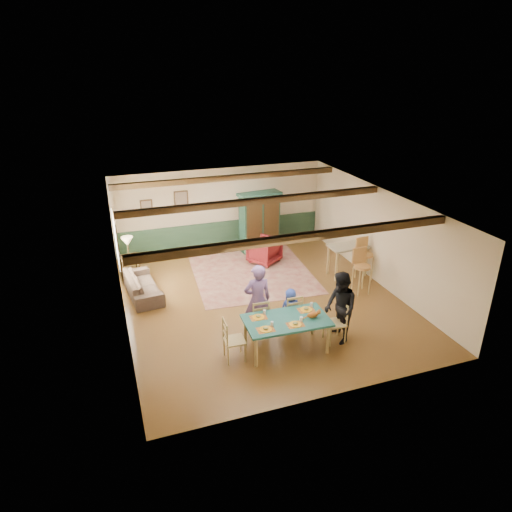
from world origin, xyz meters
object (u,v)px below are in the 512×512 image
object	(u,v)px
person_child	(290,309)
bar_stool_left	(362,272)
armchair	(264,251)
dining_chair_end_left	(234,339)
table_lamp	(128,247)
armoire	(259,222)
bar_stool_right	(365,259)
counter_table	(347,260)
dining_chair_end_right	(335,322)
cat	(313,314)
sofa	(142,285)
dining_chair_far_right	(292,312)
person_woman	(340,308)
dining_table	(286,335)
end_table	(130,267)
person_man	(257,300)
dining_chair_far_left	(258,317)

from	to	relation	value
person_child	bar_stool_left	size ratio (longest dim) A/B	0.81
armchair	bar_stool_left	world-z (taller)	bar_stool_left
bar_stool_left	person_child	bearing A→B (deg)	-158.60
dining_chair_end_left	table_lamp	distance (m)	5.11
table_lamp	person_child	bearing A→B (deg)	-50.47
armoire	bar_stool_right	distance (m)	3.76
table_lamp	armchair	bearing A→B (deg)	-3.12
dining_chair_end_left	counter_table	world-z (taller)	dining_chair_end_left
bar_stool_left	dining_chair_end_right	bearing A→B (deg)	-134.55
cat	armchair	distance (m)	4.79
sofa	armoire	bearing A→B (deg)	-70.24
armoire	dining_chair_far_right	bearing A→B (deg)	-108.06
cat	armoire	size ratio (longest dim) A/B	0.18
armchair	counter_table	bearing A→B (deg)	105.20
dining_chair_end_left	person_woman	xyz separation A→B (m)	(2.43, -0.09, 0.35)
dining_chair_end_right	armoire	bearing A→B (deg)	-179.95
armchair	bar_stool_left	size ratio (longest dim) A/B	0.68
dining_table	end_table	distance (m)	5.63
person_child	counter_table	distance (m)	3.46
dining_table	table_lamp	distance (m)	5.66
person_man	bar_stool_right	bearing A→B (deg)	-154.20
dining_chair_far_left	end_table	xyz separation A→B (m)	(-2.52, 4.09, -0.15)
person_woman	armchair	size ratio (longest dim) A/B	1.95
table_lamp	sofa	bearing A→B (deg)	-80.01
person_man	cat	distance (m)	1.33
dining_table	end_table	world-z (taller)	dining_table
sofa	cat	bearing A→B (deg)	-145.25
person_child	bar_stool_right	bearing A→B (deg)	-148.43
dining_table	dining_chair_far_right	bearing A→B (deg)	58.78
dining_table	dining_chair_end_left	world-z (taller)	dining_chair_end_left
counter_table	cat	bearing A→B (deg)	-130.58
dining_table	end_table	bearing A→B (deg)	120.93
dining_table	counter_table	size ratio (longest dim) A/B	1.62
dining_chair_end_right	bar_stool_right	size ratio (longest dim) A/B	0.78
dining_chair_end_right	person_man	bearing A→B (deg)	-117.30
dining_chair_end_left	counter_table	size ratio (longest dim) A/B	0.86
armchair	armoire	bearing A→B (deg)	-135.48
bar_stool_left	dining_chair_end_left	bearing A→B (deg)	-157.25
person_child	dining_table	bearing A→B (deg)	63.43
dining_chair_far_left	person_man	size ratio (longest dim) A/B	0.55
person_man	cat	xyz separation A→B (m)	(0.93, -0.95, -0.02)
person_child	bar_stool_left	xyz separation A→B (m)	(2.52, 1.00, 0.12)
armoire	end_table	xyz separation A→B (m)	(-4.27, -0.77, -0.66)
dining_chair_far_left	bar_stool_right	distance (m)	4.26
dining_chair_end_left	person_child	distance (m)	1.77
dining_chair_far_right	dining_chair_end_right	world-z (taller)	same
dining_chair_far_left	bar_stool_right	size ratio (longest dim) A/B	0.78
dining_table	person_man	size ratio (longest dim) A/B	1.04
dining_chair_far_left	armchair	bearing A→B (deg)	-109.78
person_child	armoire	bearing A→B (deg)	-98.88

